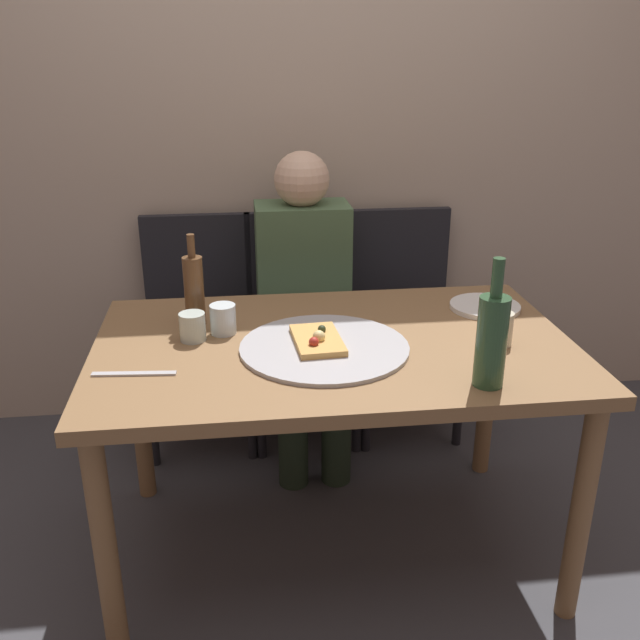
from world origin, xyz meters
name	(u,v)px	position (x,y,z in m)	size (l,w,h in m)	color
ground_plane	(332,545)	(0.00, 0.00, 0.00)	(8.00, 8.00, 0.00)	#424247
back_wall	(298,107)	(0.00, 1.06, 1.30)	(6.00, 0.10, 2.60)	#BCA893
dining_table	(334,367)	(0.00, 0.00, 0.65)	(1.38, 0.86, 0.73)	olive
pizza_tray	(324,347)	(-0.03, -0.05, 0.74)	(0.48, 0.48, 0.01)	#ADADB2
pizza_slice_last	(318,340)	(-0.05, -0.04, 0.76)	(0.14, 0.23, 0.05)	tan
wine_bottle	(492,338)	(0.35, -0.32, 0.86)	(0.08, 0.08, 0.33)	#2D5133
beer_bottle	(194,289)	(-0.40, 0.19, 0.85)	(0.06, 0.06, 0.28)	brown
tumbler_near	(223,319)	(-0.32, 0.10, 0.78)	(0.08, 0.08, 0.09)	silver
tumbler_far	(193,327)	(-0.41, 0.06, 0.78)	(0.08, 0.08, 0.08)	#B7C6BC
wine_glass	(501,329)	(0.47, -0.08, 0.78)	(0.07, 0.07, 0.10)	beige
plate_stack	(485,306)	(0.53, 0.20, 0.74)	(0.23, 0.23, 0.02)	white
table_knife	(134,374)	(-0.55, -0.15, 0.74)	(0.22, 0.02, 0.01)	#B7B7BC
chair_left	(199,315)	(-0.43, 0.83, 0.51)	(0.44, 0.44, 0.90)	black
chair_middle	(302,311)	(-0.01, 0.83, 0.51)	(0.44, 0.44, 0.90)	black
chair_right	(401,306)	(0.40, 0.83, 0.51)	(0.44, 0.44, 0.90)	black
guest_in_sweater	(305,294)	(-0.01, 0.68, 0.64)	(0.36, 0.56, 1.17)	#4C6B47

